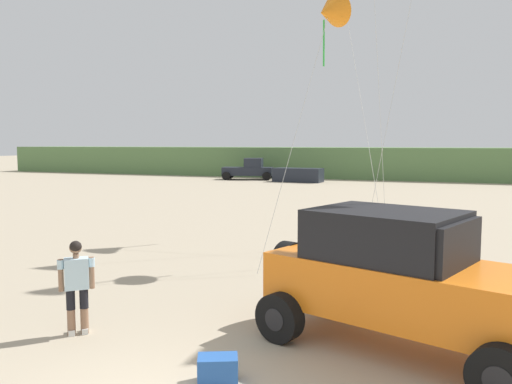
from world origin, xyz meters
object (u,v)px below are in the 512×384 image
distant_sedan (298,175)px  distant_pickup (249,169)px  kite_white_parafoil (329,12)px  cooler_box (218,369)px  person_watching (77,282)px  jeep (401,277)px

distant_sedan → distant_pickup: bearing=168.0°
kite_white_parafoil → cooler_box: bearing=-86.8°
cooler_box → distant_sedan: (-9.96, 36.97, 0.41)m
kite_white_parafoil → distant_pickup: bearing=116.0°
cooler_box → kite_white_parafoil: size_ratio=0.07×
person_watching → kite_white_parafoil: kite_white_parafoil is taller
person_watching → kite_white_parafoil: 9.98m
distant_pickup → cooler_box: bearing=-68.5°
distant_pickup → kite_white_parafoil: bearing=-64.0°
jeep → cooler_box: (-2.24, -2.19, -1.01)m
cooler_box → distant_pickup: distant_pickup is taller
jeep → cooler_box: bearing=-135.7°
jeep → distant_pickup: jeep is taller
jeep → kite_white_parafoil: bearing=114.0°
cooler_box → jeep: bearing=19.3°
kite_white_parafoil → jeep: bearing=-66.0°
distant_sedan → jeep: bearing=-68.4°
distant_pickup → distant_sedan: bearing=-14.3°
person_watching → kite_white_parafoil: size_ratio=0.22×
distant_pickup → distant_sedan: (5.10, -1.30, -0.34)m
person_watching → jeep: bearing=14.7°
jeep → distant_sedan: size_ratio=1.19×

